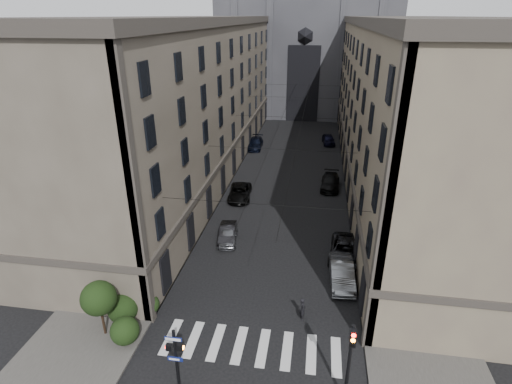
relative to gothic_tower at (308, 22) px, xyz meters
The scene contains 19 objects.
sidewalk_left 44.07m from the gothic_tower, 105.08° to the right, with size 7.00×80.00×0.15m, color #383533.
sidewalk_right 44.07m from the gothic_tower, 74.92° to the right, with size 7.00×80.00×0.15m, color #383533.
zebra_crossing 72.18m from the gothic_tower, 90.00° to the right, with size 11.00×3.20×0.01m, color beige.
building_left 42.07m from the gothic_tower, 109.04° to the right, with size 13.60×60.60×18.85m.
building_right 42.07m from the gothic_tower, 70.96° to the right, with size 13.60×60.60×18.85m.
gothic_tower is the anchor object (origin of this frame).
pedestrian_signal_left 75.15m from the gothic_tower, 92.74° to the right, with size 1.02×0.38×4.00m.
traffic_light_right 74.67m from the gothic_tower, 85.62° to the right, with size 0.34×0.50×5.20m.
shrub_cluster 72.29m from the gothic_tower, 97.11° to the right, with size 3.90×4.40×3.90m.
tram_wires 40.72m from the gothic_tower, 90.00° to the right, with size 14.00×60.00×0.43m.
car_left_near 60.36m from the gothic_tower, 94.16° to the right, with size 1.60×3.97×1.35m, color slate.
car_left_midnear 60.11m from the gothic_tower, 94.30° to the right, with size 1.42×4.08×1.34m, color black.
car_left_midfar 51.52m from the gothic_tower, 95.83° to the right, with size 2.37×5.14×1.43m, color black.
car_left_far 34.78m from the gothic_tower, 101.80° to the right, with size 2.18×5.37×1.56m, color black.
car_right_near 64.85m from the gothic_tower, 84.69° to the right, with size 1.73×4.97×1.64m, color slate.
car_right_midnear 61.63m from the gothic_tower, 83.99° to the right, with size 2.52×5.48×1.52m, color black.
car_right_midfar 47.23m from the gothic_tower, 83.28° to the right, with size 2.11×5.20×1.51m, color black.
car_right_far 31.27m from the gothic_tower, 78.79° to the right, with size 1.79×4.46×1.52m, color black.
pedestrian 69.14m from the gothic_tower, 87.41° to the right, with size 0.62×0.41×1.70m, color black.
Camera 1 is at (3.25, -13.64, 19.00)m, focal length 28.00 mm.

